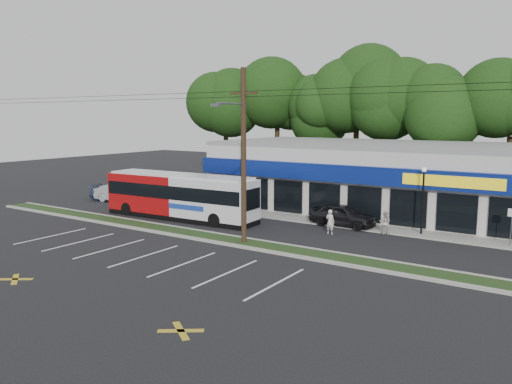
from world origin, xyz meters
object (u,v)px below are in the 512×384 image
object	(u,v)px
utility_pole	(240,150)
lamp_post	(423,193)
pedestrian_a	(330,222)
pedestrian_b	(385,223)
metrobus	(180,195)
car_dark	(343,215)
car_blue	(114,193)
sign_post	(512,220)
car_silver	(121,193)

from	to	relation	value
utility_pole	lamp_post	xyz separation A→B (m)	(8.17, 7.87, -2.74)
pedestrian_a	pedestrian_b	distance (m)	3.42
metrobus	car_dark	world-z (taller)	metrobus
car_dark	car_blue	bearing A→B (deg)	96.15
sign_post	pedestrian_b	bearing A→B (deg)	-173.96
car_dark	pedestrian_a	bearing A→B (deg)	-172.17
lamp_post	pedestrian_b	xyz separation A→B (m)	(-2.00, -0.97, -1.93)
lamp_post	pedestrian_a	size ratio (longest dim) A/B	2.72
car_dark	car_blue	world-z (taller)	car_dark
sign_post	pedestrian_b	xyz separation A→B (m)	(-7.00, -0.74, -0.81)
car_dark	pedestrian_b	size ratio (longest dim) A/B	3.02
car_silver	metrobus	bearing A→B (deg)	-113.82
car_blue	pedestrian_b	world-z (taller)	pedestrian_b
utility_pole	car_dark	size ratio (longest dim) A/B	11.14
utility_pole	car_silver	bearing A→B (deg)	160.38
utility_pole	car_silver	xyz separation A→B (m)	(-16.98, 6.05, -4.64)
sign_post	pedestrian_a	bearing A→B (deg)	-165.40
lamp_post	pedestrian_b	size ratio (longest dim) A/B	2.86
pedestrian_a	lamp_post	bearing A→B (deg)	-146.44
metrobus	car_silver	world-z (taller)	metrobus
metrobus	pedestrian_a	xyz separation A→B (m)	(11.14, 1.50, -0.93)
car_blue	pedestrian_b	distance (m)	24.00
car_silver	pedestrian_a	bearing A→B (deg)	-101.39
car_blue	pedestrian_a	world-z (taller)	pedestrian_a
sign_post	car_dark	bearing A→B (deg)	-179.58
utility_pole	car_blue	distance (m)	19.41
sign_post	car_silver	size ratio (longest dim) A/B	0.47
car_dark	car_silver	xyz separation A→B (m)	(-20.01, -1.52, 0.01)
sign_post	pedestrian_b	world-z (taller)	sign_post
metrobus	car_silver	distance (m)	9.50
car_dark	car_silver	distance (m)	20.07
pedestrian_a	car_dark	bearing A→B (deg)	-80.45
car_blue	pedestrian_b	size ratio (longest dim) A/B	3.15
car_silver	car_dark	bearing A→B (deg)	-94.27
car_blue	sign_post	bearing A→B (deg)	-94.83
lamp_post	car_silver	size ratio (longest dim) A/B	0.91
car_silver	pedestrian_a	world-z (taller)	pedestrian_a
metrobus	sign_post	bearing A→B (deg)	8.26
metrobus	car_dark	xyz separation A→B (m)	(10.89, 4.00, -0.95)
car_dark	pedestrian_b	bearing A→B (deg)	-99.96
utility_pole	pedestrian_b	bearing A→B (deg)	48.24
metrobus	car_blue	xyz separation A→B (m)	(-9.96, 2.49, -1.04)
pedestrian_a	utility_pole	bearing A→B (deg)	60.82
lamp_post	car_silver	distance (m)	25.29
sign_post	metrobus	world-z (taller)	metrobus
lamp_post	car_dark	world-z (taller)	lamp_post
car_dark	pedestrian_a	world-z (taller)	pedestrian_a
utility_pole	car_dark	distance (m)	9.39
lamp_post	metrobus	bearing A→B (deg)	-164.98
car_blue	pedestrian_b	bearing A→B (deg)	-95.75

